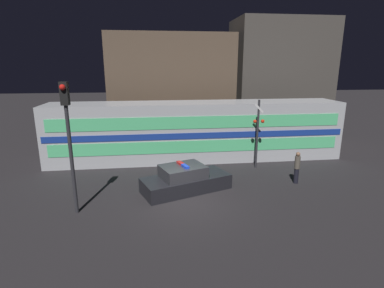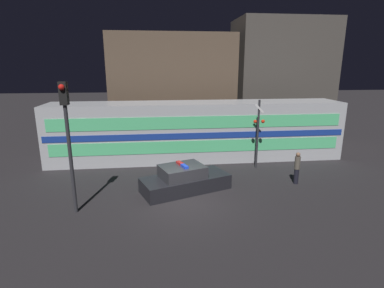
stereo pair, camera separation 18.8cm
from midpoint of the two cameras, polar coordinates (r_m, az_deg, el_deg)
The scene contains 8 objects.
ground_plane at distance 13.98m, azimuth -1.18°, elevation -11.31°, with size 120.00×120.00×0.00m, color #262326.
train at distance 19.95m, azimuth 1.21°, elevation 2.50°, with size 19.13×2.85×3.81m.
police_car at distance 15.17m, azimuth -1.05°, elevation -6.92°, with size 4.74×3.21×1.44m.
pedestrian at distance 16.87m, azimuth 19.66°, elevation -4.27°, with size 0.29×0.29×1.73m.
crossing_signal_near at distance 18.36m, azimuth 12.74°, elevation 2.42°, with size 0.69×0.30×4.19m.
traffic_light_corner at distance 12.99m, azimuth -22.25°, elevation 2.50°, with size 0.30×0.46×5.53m.
building_left at distance 24.99m, azimuth -3.52°, elevation 10.43°, with size 9.87×4.04×8.54m.
building_center at distance 28.42m, azimuth 16.68°, elevation 11.82°, with size 8.19×4.92×9.97m.
Camera 2 is at (-1.06, -12.51, 6.14)m, focal length 28.00 mm.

